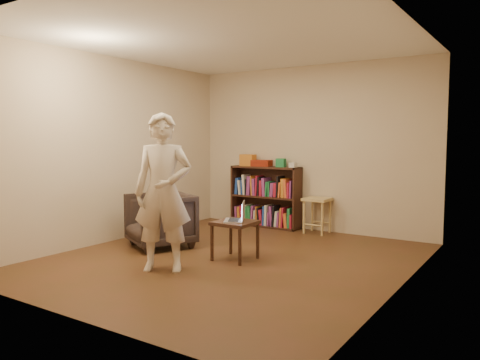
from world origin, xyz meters
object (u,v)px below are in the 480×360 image
Objects in this scene: stool at (317,205)px; bookshelf at (266,200)px; side_table at (235,228)px; armchair at (160,220)px; laptop at (238,216)px; person at (163,192)px.

bookshelf is at bearing 176.14° from stool.
bookshelf is at bearing 110.45° from side_table.
side_table is at bearing 26.66° from armchair.
side_table is 0.14m from laptop.
armchair is 0.46× the size of person.
bookshelf is at bearing 104.79° from armchair.
bookshelf is at bearing 67.51° from person.
side_table is at bearing -69.55° from bookshelf.
person is (0.82, -0.82, 0.50)m from armchair.
side_table is 1.03m from person.
side_table is 1.20× the size of laptop.
person reaches higher than armchair.
armchair is at bearing -124.83° from stool.
bookshelf is 0.69× the size of person.
bookshelf reaches higher than stool.
bookshelf is 2.94m from person.
bookshelf is at bearing 172.32° from laptop.
side_table is at bearing -102.14° from laptop.
laptop is 0.99m from person.
armchair is 2.06× the size of laptop.
armchair is (-1.39, -2.00, -0.08)m from stool.
armchair is 1.26m from person.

